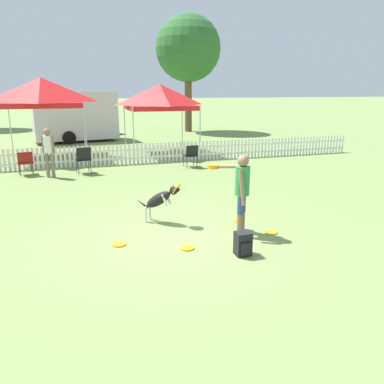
{
  "coord_description": "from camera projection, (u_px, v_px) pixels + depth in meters",
  "views": [
    {
      "loc": [
        -1.64,
        -6.58,
        2.77
      ],
      "look_at": [
        0.51,
        0.43,
        0.76
      ],
      "focal_mm": 35.0,
      "sensor_mm": 36.0,
      "label": 1
    }
  ],
  "objects": [
    {
      "name": "ground_plane",
      "position": [
        173.0,
        237.0,
        7.27
      ],
      "size": [
        240.0,
        240.0,
        0.0
      ],
      "primitive_type": "plane",
      "color": "olive"
    },
    {
      "name": "handler_person",
      "position": [
        240.0,
        185.0,
        7.21
      ],
      "size": [
        0.7,
        1.03,
        1.59
      ],
      "rotation": [
        0.0,
        0.0,
        0.89
      ],
      "color": "#8C664C",
      "rests_on": "ground_plane"
    },
    {
      "name": "leaping_dog",
      "position": [
        160.0,
        199.0,
        7.93
      ],
      "size": [
        0.93,
        0.79,
        0.91
      ],
      "rotation": [
        0.0,
        0.0,
        -2.25
      ],
      "color": "black",
      "rests_on": "ground_plane"
    },
    {
      "name": "frisbee_near_handler",
      "position": [
        239.0,
        221.0,
        8.15
      ],
      "size": [
        0.26,
        0.26,
        0.02
      ],
      "color": "orange",
      "rests_on": "ground_plane"
    },
    {
      "name": "frisbee_near_dog",
      "position": [
        187.0,
        248.0,
        6.75
      ],
      "size": [
        0.26,
        0.26,
        0.02
      ],
      "color": "orange",
      "rests_on": "ground_plane"
    },
    {
      "name": "frisbee_midfield",
      "position": [
        271.0,
        232.0,
        7.49
      ],
      "size": [
        0.26,
        0.26,
        0.02
      ],
      "color": "orange",
      "rests_on": "ground_plane"
    },
    {
      "name": "frisbee_far_scatter",
      "position": [
        119.0,
        244.0,
        6.91
      ],
      "size": [
        0.26,
        0.26,
        0.02
      ],
      "color": "orange",
      "rests_on": "ground_plane"
    },
    {
      "name": "backpack_on_grass",
      "position": [
        243.0,
        244.0,
        6.44
      ],
      "size": [
        0.26,
        0.27,
        0.41
      ],
      "color": "black",
      "rests_on": "ground_plane"
    },
    {
      "name": "picket_fence",
      "position": [
        123.0,
        154.0,
        14.21
      ],
      "size": [
        19.96,
        0.04,
        0.78
      ],
      "color": "white",
      "rests_on": "ground_plane"
    },
    {
      "name": "folding_chair_blue_left",
      "position": [
        25.0,
        161.0,
        12.4
      ],
      "size": [
        0.56,
        0.57,
        0.8
      ],
      "rotation": [
        0.0,
        0.0,
        3.36
      ],
      "color": "#333338",
      "rests_on": "ground_plane"
    },
    {
      "name": "folding_chair_center",
      "position": [
        83.0,
        158.0,
        12.63
      ],
      "size": [
        0.55,
        0.57,
        0.92
      ],
      "rotation": [
        0.0,
        0.0,
        3.3
      ],
      "color": "#333338",
      "rests_on": "ground_plane"
    },
    {
      "name": "folding_chair_green_right",
      "position": [
        191.0,
        154.0,
        13.69
      ],
      "size": [
        0.47,
        0.49,
        0.83
      ],
      "rotation": [
        0.0,
        0.0,
        3.18
      ],
      "color": "#333338",
      "rests_on": "ground_plane"
    },
    {
      "name": "canopy_tent_main",
      "position": [
        160.0,
        97.0,
        16.25
      ],
      "size": [
        2.84,
        2.84,
        3.02
      ],
      "color": "silver",
      "rests_on": "ground_plane"
    },
    {
      "name": "canopy_tent_secondary",
      "position": [
        42.0,
        92.0,
        15.07
      ],
      "size": [
        3.16,
        3.16,
        3.25
      ],
      "color": "silver",
      "rests_on": "ground_plane"
    },
    {
      "name": "spectator_standing",
      "position": [
        48.0,
        148.0,
        11.99
      ],
      "size": [
        0.39,
        0.27,
        1.58
      ],
      "rotation": [
        0.0,
        0.0,
        2.73
      ],
      "color": "#7A705B",
      "rests_on": "ground_plane"
    },
    {
      "name": "equipment_trailer",
      "position": [
        75.0,
        115.0,
        20.4
      ],
      "size": [
        5.23,
        2.75,
        2.69
      ],
      "rotation": [
        0.0,
        0.0,
        0.16
      ],
      "color": "silver",
      "rests_on": "ground_plane"
    },
    {
      "name": "tree_right_grove",
      "position": [
        188.0,
        49.0,
        24.27
      ],
      "size": [
        4.25,
        4.25,
        7.48
      ],
      "color": "brown",
      "rests_on": "ground_plane"
    }
  ]
}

